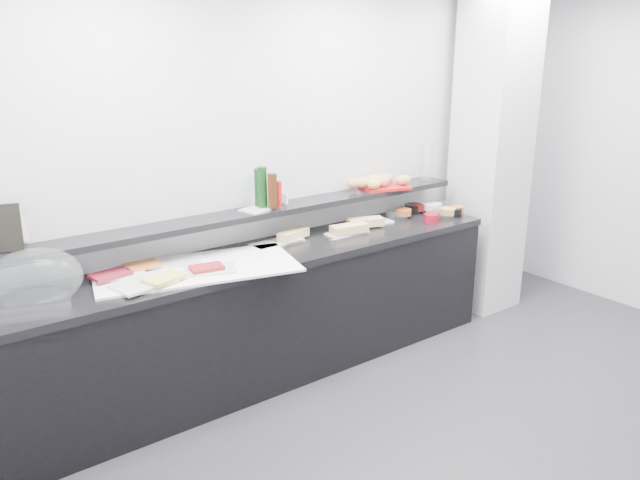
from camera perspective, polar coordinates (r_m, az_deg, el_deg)
ground at (r=3.94m, az=19.13°, el=-18.06°), size 5.00×5.00×0.00m
back_wall at (r=4.70m, az=0.39°, el=6.68°), size 5.00×0.02×2.70m
column at (r=5.50m, az=15.37°, el=7.63°), size 0.50×0.50×2.70m
buffet_cabinet at (r=4.36m, az=-4.64°, el=-7.03°), size 3.60×0.60×0.85m
counter_top at (r=4.19m, az=-4.79°, el=-1.42°), size 3.62×0.62×0.05m
wall_shelf at (r=4.26m, az=-6.12°, el=2.44°), size 3.60×0.25×0.04m
cloche_base at (r=3.67m, az=-24.73°, el=-5.06°), size 0.45×0.37×0.04m
cloche_dome at (r=3.67m, az=-24.64°, el=-3.31°), size 0.53×0.38×0.34m
linen_runner at (r=3.92m, az=-11.20°, el=-2.57°), size 1.33×0.86×0.01m
platter_meat_a at (r=3.90m, az=-18.01°, el=-2.96°), size 0.33×0.25×0.01m
food_meat_a at (r=3.85m, az=-18.62°, el=-3.01°), size 0.24×0.17×0.02m
platter_salmon at (r=4.03m, az=-13.02°, el=-1.88°), size 0.38×0.32×0.01m
food_salmon at (r=3.95m, az=-15.97°, el=-2.24°), size 0.22×0.15×0.02m
platter_cheese at (r=3.70m, az=-15.77°, el=-3.87°), size 0.37×0.28×0.01m
food_cheese at (r=3.70m, az=-14.04°, el=-3.42°), size 0.26×0.20×0.02m
platter_meat_b at (r=3.85m, az=-9.94°, el=-2.65°), size 0.35×0.30×0.01m
food_meat_b at (r=3.82m, az=-10.32°, el=-2.50°), size 0.21×0.16×0.02m
sandwich_plate_left at (r=4.35m, az=-3.95°, el=-0.24°), size 0.38×0.17×0.01m
sandwich_food_left at (r=4.41m, az=-2.45°, el=0.52°), size 0.27×0.17×0.06m
tongs_left at (r=4.33m, az=-2.29°, el=-0.14°), size 0.16×0.01×0.01m
sandwich_plate_mid at (r=4.57m, az=2.48°, el=0.64°), size 0.32×0.16×0.01m
sandwich_food_mid at (r=4.55m, az=2.69°, el=1.04°), size 0.29×0.14×0.06m
tongs_mid at (r=4.40m, az=1.86°, el=0.15°), size 0.16×0.01×0.01m
sandwich_plate_right at (r=4.84m, az=4.78°, el=1.56°), size 0.34×0.17×0.01m
sandwich_food_right at (r=4.73m, az=4.15°, el=1.65°), size 0.29×0.19×0.06m
tongs_right at (r=4.66m, az=3.68°, el=1.09°), size 0.16×0.01×0.01m
bowl_glass_fruit at (r=4.97m, az=7.04°, el=2.24°), size 0.22×0.22×0.07m
fill_glass_fruit at (r=5.03m, az=7.64°, el=2.54°), size 0.15×0.15×0.05m
bowl_black_jam at (r=5.21m, az=8.58°, el=2.88°), size 0.17×0.17×0.07m
fill_black_jam at (r=5.19m, az=8.91°, el=2.95°), size 0.13×0.13×0.05m
bowl_glass_cream at (r=5.30m, az=10.91°, el=3.01°), size 0.26×0.26×0.07m
fill_glass_cream at (r=5.25m, az=10.21°, el=3.05°), size 0.18×0.18×0.05m
bowl_red_jam at (r=4.93m, az=10.14°, el=1.97°), size 0.12×0.12×0.07m
fill_red_jam at (r=4.97m, az=10.27°, el=2.24°), size 0.12×0.12×0.05m
bowl_glass_salmon at (r=5.05m, az=11.16°, el=2.28°), size 0.23×0.23×0.07m
fill_glass_salmon at (r=5.12m, az=11.59°, el=2.61°), size 0.17×0.17×0.05m
bowl_black_fruit at (r=5.15m, az=12.17°, el=2.51°), size 0.13×0.13×0.07m
fill_black_fruit at (r=5.20m, az=12.44°, el=2.77°), size 0.13×0.13×0.05m
print_art at (r=3.83m, az=-26.65°, el=1.24°), size 0.19×0.08×0.22m
condiment_tray at (r=4.28m, az=-5.53°, el=2.88°), size 0.30×0.23×0.01m
bottle_green_a at (r=4.31m, az=-5.69°, el=4.83°), size 0.06×0.06×0.26m
bottle_brown at (r=4.24m, az=-4.36°, el=4.51°), size 0.08×0.08×0.24m
bottle_green_b at (r=4.26m, az=-5.29°, el=4.84°), size 0.08×0.08×0.28m
bottle_hot at (r=4.28m, az=-3.79°, el=4.24°), size 0.04×0.04×0.18m
shaker_salt at (r=4.43m, az=-3.44°, el=3.95°), size 0.05×0.05×0.07m
shaker_pepper at (r=4.36m, az=-3.12°, el=3.76°), size 0.04×0.04×0.07m
bread_tray at (r=4.93m, az=5.88°, el=4.84°), size 0.43×0.35×0.02m
bread_roll_nw at (r=4.80m, az=3.12°, el=5.19°), size 0.16×0.14×0.08m
bread_roll_n at (r=4.93m, az=4.97°, el=5.49°), size 0.16×0.13×0.08m
bread_roll_ne at (r=5.01m, az=5.93°, el=5.63°), size 0.13×0.09×0.08m
bread_roll_sw at (r=4.79m, az=4.97°, el=5.12°), size 0.14×0.10×0.08m
bread_roll_s at (r=4.89m, az=5.87°, el=5.35°), size 0.14×0.11×0.08m
bread_roll_se at (r=4.97m, az=7.65°, el=5.47°), size 0.15×0.11×0.08m
bread_roll_midw at (r=4.83m, az=3.96°, el=5.25°), size 0.14×0.10×0.08m
bread_roll_mide at (r=5.00m, az=5.94°, el=5.62°), size 0.17×0.14×0.08m
carafe at (r=5.20m, az=9.70°, el=6.92°), size 0.11×0.11×0.30m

